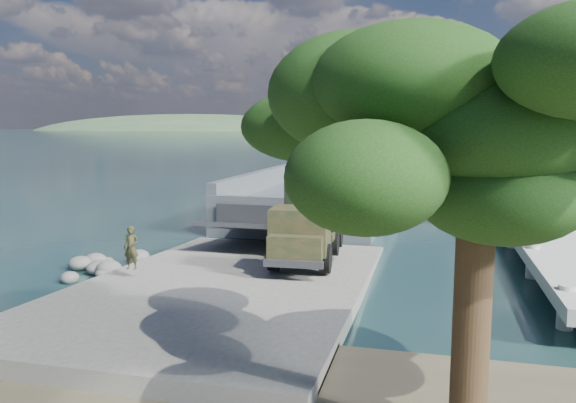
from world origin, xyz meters
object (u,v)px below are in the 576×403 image
object	(u,v)px
overhang_tree	(446,131)
landing_craft	(337,193)
sailboat_near	(570,190)
sailboat_far	(543,185)
soldier	(132,258)
military_truck	(310,218)
pier	(521,197)

from	to	relation	value
overhang_tree	landing_craft	bearing A→B (deg)	102.59
landing_craft	sailboat_near	xyz separation A→B (m)	(19.49, 10.91, -0.48)
sailboat_far	soldier	bearing A→B (deg)	-104.80
military_truck	soldier	distance (m)	7.79
landing_craft	overhang_tree	size ratio (longest dim) A/B	4.32
sailboat_far	landing_craft	bearing A→B (deg)	-126.93
military_truck	sailboat_near	distance (m)	35.90
soldier	pier	bearing A→B (deg)	46.97
soldier	sailboat_far	size ratio (longest dim) A/B	0.23
sailboat_far	pier	bearing A→B (deg)	-90.82
military_truck	sailboat_near	world-z (taller)	sailboat_near
military_truck	sailboat_near	xyz separation A→B (m)	(17.29, 31.41, -1.81)
pier	sailboat_near	world-z (taller)	sailboat_near
military_truck	overhang_tree	size ratio (longest dim) A/B	0.89
soldier	sailboat_near	xyz separation A→B (m)	(23.01, 36.63, -0.91)
pier	sailboat_near	bearing A→B (deg)	68.13
military_truck	overhang_tree	world-z (taller)	overhang_tree
pier	sailboat_far	distance (m)	20.97
soldier	sailboat_near	distance (m)	43.27
sailboat_far	sailboat_near	bearing A→B (deg)	-58.36
pier	military_truck	world-z (taller)	pier
sailboat_near	soldier	bearing A→B (deg)	-117.63
soldier	overhang_tree	distance (m)	14.39
overhang_tree	sailboat_far	bearing A→B (deg)	77.81
sailboat_near	sailboat_far	world-z (taller)	sailboat_near
sailboat_far	overhang_tree	bearing A→B (deg)	-89.20
military_truck	overhang_tree	bearing A→B (deg)	-71.50
pier	landing_craft	size ratio (longest dim) A/B	1.21
sailboat_near	overhang_tree	size ratio (longest dim) A/B	0.89
sailboat_near	sailboat_far	bearing A→B (deg)	113.14
military_truck	soldier	bearing A→B (deg)	-141.18
landing_craft	sailboat_near	size ratio (longest dim) A/B	4.86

